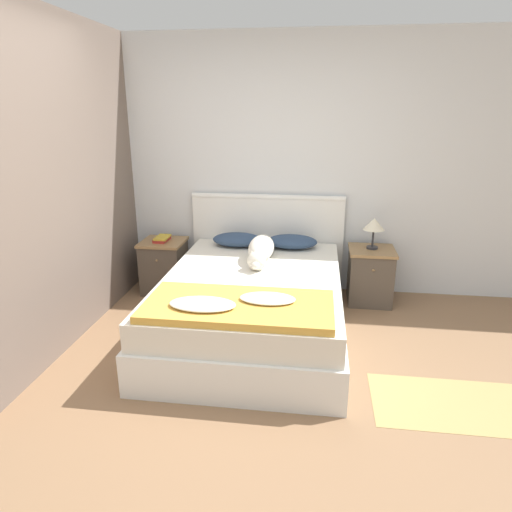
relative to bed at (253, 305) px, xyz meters
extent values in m
plane|color=#896647|center=(-0.06, -0.99, -0.26)|extent=(16.00, 16.00, 0.00)
cube|color=silver|center=(-0.06, 1.14, 1.02)|extent=(9.00, 0.06, 2.55)
cube|color=#706056|center=(-1.47, 0.06, 1.02)|extent=(0.06, 3.10, 2.55)
cube|color=white|center=(0.00, 0.00, -0.10)|extent=(1.49, 2.09, 0.32)
cube|color=silver|center=(0.00, 0.00, 0.16)|extent=(1.43, 2.03, 0.21)
cube|color=white|center=(0.00, 1.07, 0.23)|extent=(1.57, 0.04, 0.98)
cylinder|color=white|center=(0.00, 1.07, 0.72)|extent=(1.57, 0.06, 0.06)
cube|color=#4C4238|center=(-1.05, 0.82, 0.00)|extent=(0.41, 0.40, 0.52)
cube|color=#937047|center=(-1.05, 0.82, 0.27)|extent=(0.44, 0.43, 0.03)
sphere|color=#937047|center=(-1.05, 0.61, 0.14)|extent=(0.02, 0.02, 0.02)
cube|color=#4C4238|center=(1.05, 0.82, 0.00)|extent=(0.41, 0.40, 0.52)
cube|color=#937047|center=(1.05, 0.82, 0.27)|extent=(0.44, 0.43, 0.03)
sphere|color=#937047|center=(1.05, 0.61, 0.14)|extent=(0.02, 0.02, 0.02)
ellipsoid|color=navy|center=(-0.27, 0.83, 0.33)|extent=(0.50, 0.33, 0.12)
ellipsoid|color=navy|center=(0.27, 0.83, 0.33)|extent=(0.50, 0.33, 0.12)
cube|color=gold|center=(0.00, -0.68, 0.29)|extent=(1.29, 0.63, 0.05)
ellipsoid|color=silver|center=(-0.23, -0.78, 0.34)|extent=(0.45, 0.25, 0.05)
ellipsoid|color=silver|center=(0.19, -0.62, 0.34)|extent=(0.39, 0.22, 0.04)
ellipsoid|color=silver|center=(0.02, 0.45, 0.37)|extent=(0.23, 0.55, 0.20)
sphere|color=silver|center=(0.02, 0.14, 0.35)|extent=(0.16, 0.16, 0.16)
ellipsoid|color=silver|center=(0.02, 0.07, 0.33)|extent=(0.07, 0.09, 0.07)
cone|color=silver|center=(-0.03, 0.15, 0.41)|extent=(0.05, 0.05, 0.06)
cone|color=silver|center=(0.06, 0.15, 0.41)|extent=(0.05, 0.05, 0.06)
ellipsoid|color=silver|center=(0.05, 0.69, 0.31)|extent=(0.15, 0.24, 0.07)
cube|color=#AD2D28|center=(-1.06, 0.82, 0.30)|extent=(0.13, 0.22, 0.03)
cube|color=gold|center=(-1.05, 0.82, 0.33)|extent=(0.13, 0.22, 0.02)
cylinder|color=#2D2D33|center=(1.05, 0.84, 0.30)|extent=(0.11, 0.11, 0.02)
cylinder|color=#2D2D33|center=(1.05, 0.84, 0.39)|extent=(0.02, 0.02, 0.17)
cone|color=beige|center=(1.05, 0.84, 0.53)|extent=(0.20, 0.20, 0.11)
cube|color=tan|center=(1.56, -0.81, -0.26)|extent=(1.28, 0.59, 0.00)
camera|label=1|loc=(0.51, -3.50, 1.59)|focal=32.00mm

